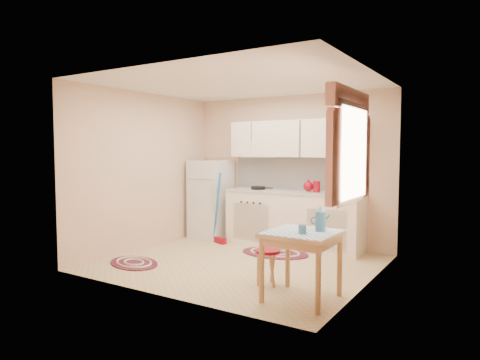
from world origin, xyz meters
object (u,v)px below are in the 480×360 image
Objects in this scene: base_cabinets at (293,220)px; table at (302,266)px; fridge at (211,199)px; stool at (268,267)px.

table is at bearing -63.02° from base_cabinets.
fridge is 1.94× the size of table.
base_cabinets reaches higher than stool.
stool is (-0.53, 0.23, -0.15)m from table.
base_cabinets is at bearing 116.98° from table.
base_cabinets is 2.05m from stool.
stool is at bearing -73.38° from base_cabinets.
fridge is 3.33× the size of stool.
base_cabinets reaches higher than table.
fridge is at bearing 139.10° from stool.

